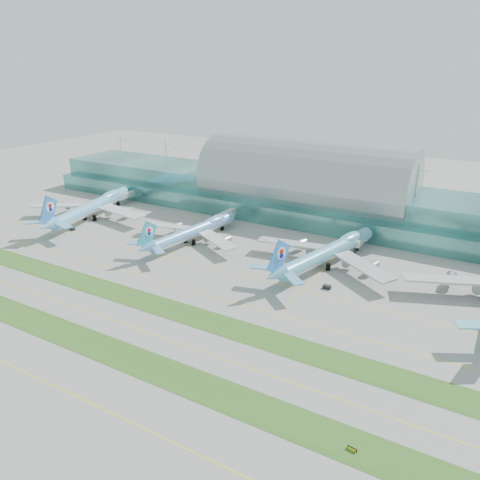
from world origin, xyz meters
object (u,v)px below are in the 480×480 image
Objects in this scene: terminal at (304,192)px; airliner_a at (93,206)px; airliner_b at (195,230)px; taxiway_sign_east at (352,449)px; airliner_c at (329,251)px.

airliner_a is at bearing -148.06° from terminal.
taxiway_sign_east is at bearing -32.82° from airliner_b.
airliner_a is (-102.23, -63.72, -7.21)m from terminal.
airliner_a is 1.06× the size of airliner_c.
airliner_c is at bearing 12.14° from airliner_b.
airliner_c reaches higher than taxiway_sign_east.
terminal reaches higher than airliner_b.
airliner_a is 34.73× the size of taxiway_sign_east.
taxiway_sign_east is at bearing -53.14° from airliner_c.
airliner_c is at bearing 121.76° from taxiway_sign_east.
airliner_a is 139.37m from airliner_c.
terminal is at bearing 135.35° from airliner_c.
airliner_c is 32.80× the size of taxiway_sign_east.
terminal is at bearing 72.98° from airliner_b.
airliner_b is (-30.16, -66.21, -8.39)m from terminal.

